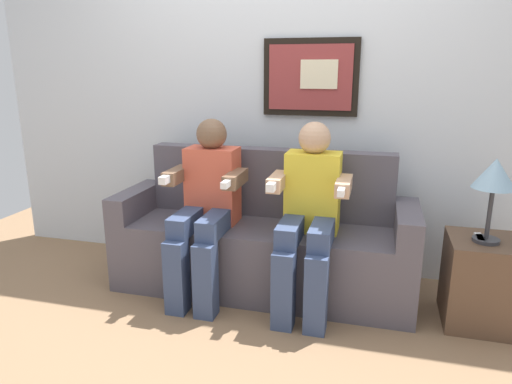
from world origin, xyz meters
TOP-DOWN VIEW (x-y plane):
  - ground_plane at (0.00, 0.00)m, footprint 5.59×5.59m
  - back_wall_assembly at (0.01, 0.76)m, footprint 4.30×0.10m
  - couch at (0.00, 0.33)m, footprint 1.90×0.58m
  - person_on_left at (-0.32, 0.16)m, footprint 0.46×0.56m
  - person_on_right at (0.32, 0.16)m, footprint 0.46×0.56m
  - side_table_right at (1.30, 0.22)m, footprint 0.40×0.40m
  - table_lamp at (1.28, 0.19)m, footprint 0.22×0.22m
  - spare_remote_on_table at (1.25, 0.21)m, footprint 0.04×0.13m

SIDE VIEW (x-z plane):
  - ground_plane at x=0.00m, z-range 0.00..0.00m
  - side_table_right at x=1.30m, z-range 0.00..0.50m
  - couch at x=0.00m, z-range -0.14..0.76m
  - spare_remote_on_table at x=1.25m, z-range 0.50..0.52m
  - person_on_left at x=-0.32m, z-range 0.05..1.16m
  - person_on_right at x=0.32m, z-range 0.05..1.16m
  - table_lamp at x=1.28m, z-range 0.63..1.09m
  - back_wall_assembly at x=0.01m, z-range 0.00..2.60m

